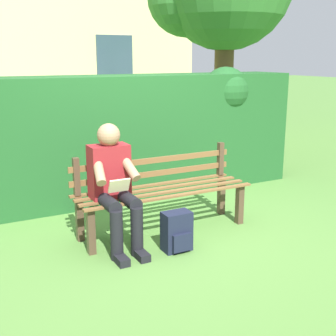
# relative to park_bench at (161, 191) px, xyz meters

# --- Properties ---
(ground) EXTENTS (60.00, 60.00, 0.00)m
(ground) POSITION_rel_park_bench_xyz_m (0.00, 0.06, -0.43)
(ground) COLOR #517F38
(park_bench) EXTENTS (1.87, 0.52, 0.85)m
(park_bench) POSITION_rel_park_bench_xyz_m (0.00, 0.00, 0.00)
(park_bench) COLOR #4C3828
(park_bench) RESTS_ON ground
(person_seated) EXTENTS (0.44, 0.73, 1.20)m
(person_seated) POSITION_rel_park_bench_xyz_m (0.58, 0.17, 0.21)
(person_seated) COLOR maroon
(person_seated) RESTS_ON ground
(hedge_backdrop) EXTENTS (4.60, 0.81, 1.67)m
(hedge_backdrop) POSITION_rel_park_bench_xyz_m (-0.29, -1.32, 0.40)
(hedge_backdrop) COLOR #1E5123
(hedge_backdrop) RESTS_ON ground
(building_facade) EXTENTS (8.57, 2.80, 6.06)m
(building_facade) POSITION_rel_park_bench_xyz_m (0.22, -7.62, 2.60)
(building_facade) COLOR beige
(building_facade) RESTS_ON ground
(backpack) EXTENTS (0.27, 0.24, 0.38)m
(backpack) POSITION_rel_park_bench_xyz_m (0.10, 0.54, -0.25)
(backpack) COLOR #191E33
(backpack) RESTS_ON ground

